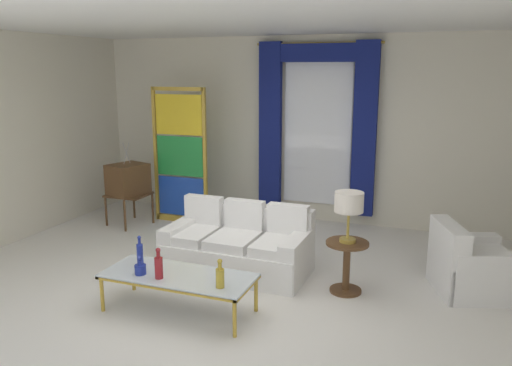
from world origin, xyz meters
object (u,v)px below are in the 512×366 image
Objects in this scene: armchair_white at (469,268)px; round_side_table at (347,262)px; bottle_ruby_flask at (159,266)px; peacock_figurine at (199,217)px; table_lamp_brass at (349,204)px; bottle_crystal_tall at (140,253)px; coffee_table at (178,277)px; stained_glass_divider at (180,159)px; couch_white_long at (239,246)px; vintage_tv at (128,181)px; bottle_amber_squat at (220,276)px; bottle_blue_decanter at (140,268)px.

armchair_white is 1.75× the size of round_side_table.
peacock_figurine is (-0.91, 2.66, -0.32)m from bottle_ruby_flask.
table_lamp_brass reaches higher than bottle_ruby_flask.
bottle_crystal_tall is at bearing -155.90° from armchair_white.
table_lamp_brass is (2.57, -1.41, 0.81)m from peacock_figurine.
coffee_table is 0.72× the size of stained_glass_divider.
bottle_ruby_flask is (-0.28, -1.44, 0.23)m from couch_white_long.
armchair_white reaches higher than round_side_table.
vintage_tv reaches higher than coffee_table.
bottle_amber_squat is (0.39, -1.42, 0.22)m from couch_white_long.
bottle_ruby_flask is at bearing -149.64° from armchair_white.
table_lamp_brass is at bearing 36.95° from bottle_ruby_flask.
couch_white_long is 1.39m from bottle_crystal_tall.
bottle_ruby_flask is 2.14m from table_lamp_brass.
couch_white_long reaches higher than armchair_white.
bottle_blue_decanter is 0.62× the size of bottle_ruby_flask.
vintage_tv is at bearing 126.79° from bottle_crystal_tall.
bottle_ruby_flask reaches higher than peacock_figurine.
couch_white_long is 1.48m from bottle_ruby_flask.
round_side_table is (0.99, 1.23, -0.17)m from bottle_amber_squat.
stained_glass_divider is at bearing 163.76° from armchair_white.
stained_glass_divider is (-2.07, 2.99, 0.53)m from bottle_amber_squat.
vintage_tv reaches higher than round_side_table.
coffee_table is at bearing 165.40° from bottle_amber_squat.
armchair_white is (2.83, 1.57, -0.09)m from coffee_table.
bottle_amber_squat is at bearing -11.98° from bottle_crystal_tall.
coffee_table is 0.58m from bottle_amber_squat.
vintage_tv reaches higher than peacock_figurine.
round_side_table is at bearing 32.83° from bottle_blue_decanter.
bottle_crystal_tall is 1.02× the size of bottle_ruby_flask.
stained_glass_divider is (-4.36, 1.27, 0.77)m from armchair_white.
vintage_tv is 1.32m from peacock_figurine.
coffee_table is at bearing 19.94° from bottle_blue_decanter.
bottle_ruby_flask is at bearing -101.06° from couch_white_long.
coffee_table is 3.32m from vintage_tv.
bottle_blue_decanter is 0.09× the size of stained_glass_divider.
peacock_figurine is (-0.53, 2.42, -0.32)m from bottle_crystal_tall.
bottle_crystal_tall is at bearing 123.45° from bottle_blue_decanter.
bottle_blue_decanter is at bearing -75.72° from peacock_figurine.
vintage_tv is at bearing 133.00° from coffee_table.
armchair_white is (3.34, 1.49, -0.26)m from bottle_crystal_tall.
peacock_figurine is (0.50, -0.34, -0.84)m from stained_glass_divider.
bottle_blue_decanter is (-0.37, -0.13, 0.10)m from coffee_table.
bottle_crystal_tall is 0.15× the size of stained_glass_divider.
armchair_white is 3.98m from peacock_figurine.
armchair_white is 1.82× the size of table_lamp_brass.
vintage_tv is 2.36× the size of table_lamp_brass.
bottle_amber_squat is 0.28× the size of armchair_white.
bottle_ruby_flask reaches higher than bottle_amber_squat.
bottle_ruby_flask is at bearing -71.19° from peacock_figurine.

